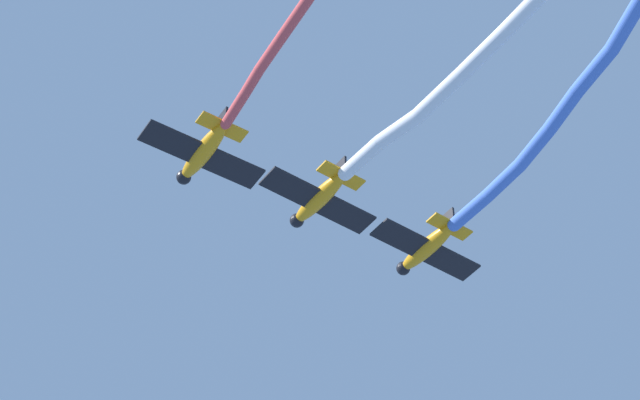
# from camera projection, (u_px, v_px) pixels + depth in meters

# --- Properties ---
(airplane_lead) EXTENTS (7.58, 5.66, 1.89)m
(airplane_lead) POSITION_uv_depth(u_px,v_px,m) (426.00, 248.00, 78.11)
(airplane_lead) COLOR orange
(smoke_trail_lead) EXTENTS (8.28, 23.96, 2.46)m
(smoke_trail_lead) POSITION_uv_depth(u_px,v_px,m) (569.00, 94.00, 68.19)
(smoke_trail_lead) COLOR #4C75DB
(airplane_left_wing) EXTENTS (7.58, 5.66, 1.89)m
(airplane_left_wing) POSITION_uv_depth(u_px,v_px,m) (319.00, 199.00, 75.40)
(airplane_left_wing) COLOR orange
(smoke_trail_left_wing) EXTENTS (2.51, 24.05, 1.80)m
(smoke_trail_left_wing) POSITION_uv_depth(u_px,v_px,m) (478.00, 54.00, 66.90)
(smoke_trail_left_wing) COLOR white
(airplane_right_wing) EXTENTS (7.63, 5.74, 1.89)m
(airplane_right_wing) POSITION_uv_depth(u_px,v_px,m) (203.00, 153.00, 72.26)
(airplane_right_wing) COLOR orange
(smoke_trail_right_wing) EXTENTS (3.37, 18.27, 2.38)m
(smoke_trail_right_wing) POSITION_uv_depth(u_px,v_px,m) (297.00, 20.00, 64.36)
(smoke_trail_right_wing) COLOR #DB4C4C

